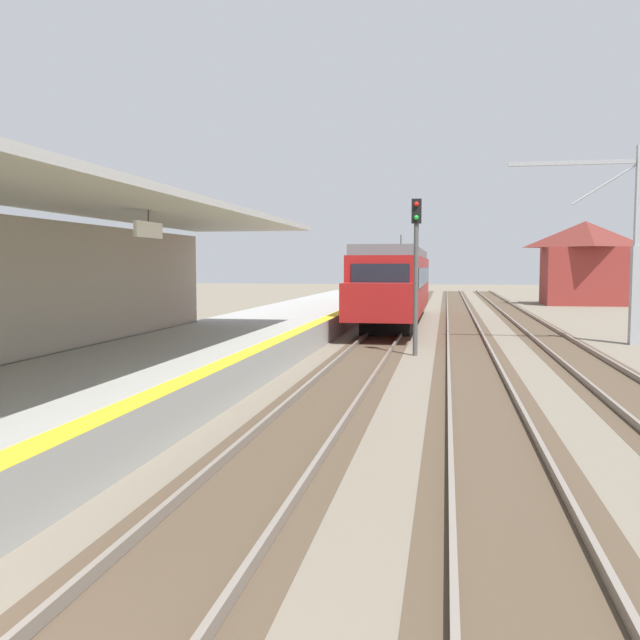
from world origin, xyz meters
TOP-DOWN VIEW (x-y plane):
  - station_platform at (-2.50, 16.00)m, footprint 5.00×80.00m
  - station_building_with_canopy at (-4.30, 9.64)m, footprint 4.85×24.00m
  - track_pair_nearest_platform at (1.90, 20.00)m, footprint 2.34×120.00m
  - track_pair_middle at (5.30, 20.00)m, footprint 2.34×120.00m
  - track_pair_far_side at (8.70, 20.00)m, footprint 2.34×120.00m
  - approaching_train at (1.90, 32.79)m, footprint 2.93×19.60m
  - rail_signal_post at (3.48, 20.02)m, footprint 0.32×0.34m
  - catenary_pylon_far_side at (11.26, 24.73)m, footprint 5.00×0.40m
  - distant_trackside_house at (14.91, 52.85)m, footprint 6.60×5.28m

SIDE VIEW (x-z plane):
  - track_pair_nearest_platform at x=1.90m, z-range -0.03..0.13m
  - track_pair_middle at x=5.30m, z-range -0.03..0.13m
  - track_pair_far_side at x=8.70m, z-range -0.03..0.13m
  - station_platform at x=-2.50m, z-range 0.00..0.90m
  - approaching_train at x=1.90m, z-range -0.20..4.56m
  - station_building_with_canopy at x=-4.30m, z-range 0.44..4.87m
  - rail_signal_post at x=3.48m, z-range 0.59..5.79m
  - distant_trackside_house at x=14.91m, z-range 0.14..6.54m
  - catenary_pylon_far_side at x=11.26m, z-range -0.15..7.35m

